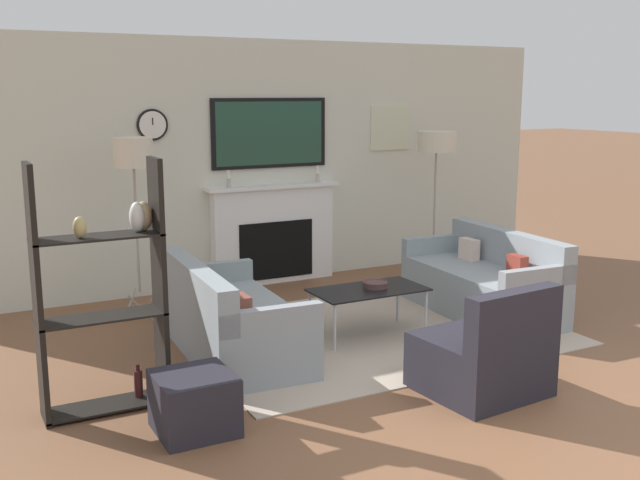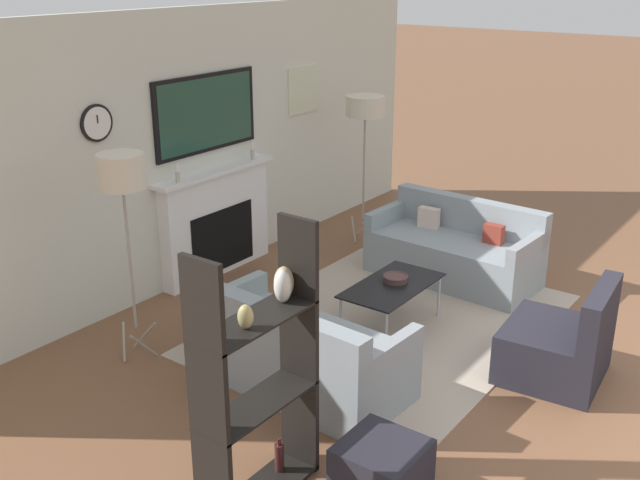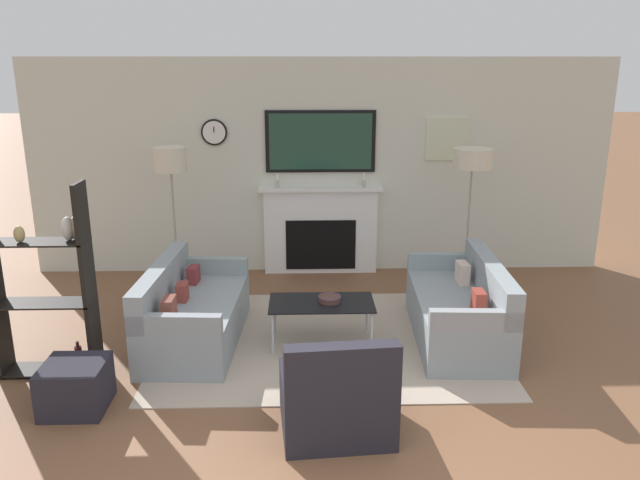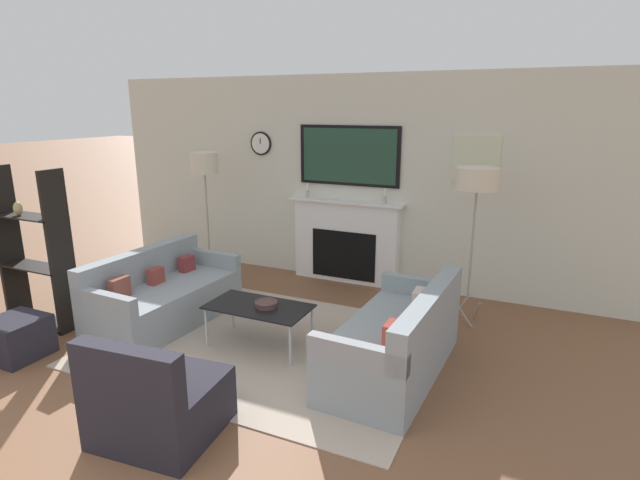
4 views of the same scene
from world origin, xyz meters
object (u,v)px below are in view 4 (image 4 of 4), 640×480
at_px(couch_left, 163,297).
at_px(couch_right, 397,343).
at_px(floor_lamp_right, 477,181).
at_px(ottoman, 17,338).
at_px(coffee_table, 259,309).
at_px(floor_lamp_left, 204,165).
at_px(shelf_unit, 37,249).
at_px(decorative_bowl, 266,304).
at_px(armchair, 157,402).

height_order(couch_left, couch_right, couch_right).
height_order(floor_lamp_right, ottoman, floor_lamp_right).
height_order(coffee_table, floor_lamp_left, floor_lamp_left).
distance_m(couch_left, floor_lamp_right, 3.56).
relative_size(shelf_unit, ottoman, 3.54).
relative_size(decorative_bowl, floor_lamp_left, 0.13).
relative_size(couch_left, floor_lamp_left, 0.98).
distance_m(floor_lamp_left, ottoman, 2.93).
xyz_separation_m(coffee_table, floor_lamp_left, (-1.66, 1.45, 1.16)).
xyz_separation_m(floor_lamp_left, shelf_unit, (-0.71, -1.97, -0.71)).
distance_m(floor_lamp_left, floor_lamp_right, 3.43).
height_order(armchair, floor_lamp_left, floor_lamp_left).
bearing_deg(floor_lamp_right, ottoman, -145.48).
height_order(couch_left, coffee_table, couch_left).
relative_size(couch_left, couch_right, 0.98).
relative_size(couch_right, ottoman, 3.60).
bearing_deg(floor_lamp_right, armchair, -120.01).
relative_size(coffee_table, shelf_unit, 0.59).
bearing_deg(floor_lamp_right, floor_lamp_left, -180.00).
bearing_deg(floor_lamp_left, couch_right, -24.65).
height_order(couch_right, coffee_table, couch_right).
height_order(shelf_unit, ottoman, shelf_unit).
bearing_deg(coffee_table, floor_lamp_left, 138.80).
xyz_separation_m(couch_left, floor_lamp_right, (3.03, 1.38, 1.27)).
bearing_deg(shelf_unit, armchair, -21.87).
xyz_separation_m(couch_right, floor_lamp_right, (0.40, 1.39, 1.27)).
bearing_deg(decorative_bowl, couch_left, 177.70).
bearing_deg(coffee_table, floor_lamp_right, 39.43).
bearing_deg(armchair, shelf_unit, 158.13).
bearing_deg(couch_right, coffee_table, -177.27).
distance_m(couch_right, ottoman, 3.55).
distance_m(decorative_bowl, shelf_unit, 2.54).
bearing_deg(shelf_unit, couch_right, 8.84).
bearing_deg(armchair, floor_lamp_left, 120.34).
distance_m(decorative_bowl, floor_lamp_right, 2.47).
relative_size(couch_right, coffee_table, 1.73).
distance_m(coffee_table, floor_lamp_left, 2.49).
xyz_separation_m(shelf_unit, ottoman, (0.39, -0.61, -0.66)).
height_order(couch_left, floor_lamp_right, floor_lamp_right).
xyz_separation_m(armchair, decorative_bowl, (0.01, 1.51, 0.19)).
relative_size(couch_right, floor_lamp_right, 1.02).
bearing_deg(shelf_unit, floor_lamp_right, 25.45).
height_order(coffee_table, decorative_bowl, decorative_bowl).
bearing_deg(armchair, couch_right, 50.17).
xyz_separation_m(decorative_bowl, floor_lamp_left, (-1.74, 1.44, 1.10)).
height_order(couch_left, floor_lamp_left, floor_lamp_left).
xyz_separation_m(coffee_table, floor_lamp_right, (1.77, 1.45, 1.16)).
bearing_deg(armchair, floor_lamp_right, 59.99).
xyz_separation_m(coffee_table, decorative_bowl, (0.08, 0.01, 0.06)).
bearing_deg(couch_right, floor_lamp_right, 73.86).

